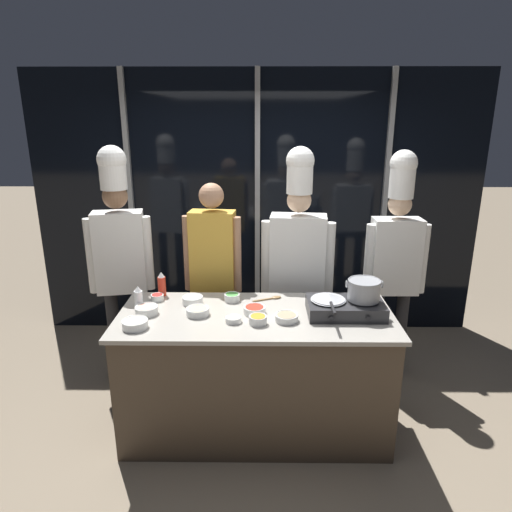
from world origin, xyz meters
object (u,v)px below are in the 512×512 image
prep_bowl_noodles (135,323)px  prep_bowl_mushrooms (287,317)px  serving_spoon_slotted (272,298)px  person_guest (213,264)px  prep_bowl_shrimp (146,310)px  chef_head (120,247)px  frying_pan (328,298)px  stock_pot (364,290)px  prep_bowl_chicken (233,319)px  prep_bowl_carrots (258,319)px  chef_sous (298,253)px  squeeze_bottle_clear (139,298)px  prep_bowl_ginger (198,311)px  squeeze_bottle_chili (162,284)px  prep_bowl_bean_sprouts (193,300)px  prep_bowl_chili_flakes (254,309)px  prep_bowl_scallions (232,297)px  prep_bowl_bell_pepper (157,297)px  chef_line (396,251)px  portable_stove (345,307)px

prep_bowl_noodles → prep_bowl_mushrooms: bearing=6.7°
serving_spoon_slotted → person_guest: (-0.48, 0.37, 0.15)m
prep_bowl_shrimp → chef_head: (-0.36, 0.67, 0.26)m
prep_bowl_mushrooms → frying_pan: bearing=19.8°
prep_bowl_mushrooms → stock_pot: bearing=11.7°
prep_bowl_shrimp → prep_bowl_mushrooms: prep_bowl_shrimp is taller
prep_bowl_chicken → chef_head: bearing=141.1°
chef_head → prep_bowl_carrots: bearing=134.1°
chef_sous → squeeze_bottle_clear: bearing=32.0°
prep_bowl_ginger → prep_bowl_carrots: (0.42, -0.14, 0.00)m
prep_bowl_ginger → prep_bowl_carrots: prep_bowl_carrots is taller
stock_pot → squeeze_bottle_chili: (-1.47, 0.34, -0.09)m
chef_head → chef_sous: 1.47m
stock_pot → prep_bowl_carrots: size_ratio=2.03×
prep_bowl_bean_sprouts → prep_bowl_chili_flakes: 0.49m
squeeze_bottle_chili → prep_bowl_carrots: squeeze_bottle_chili is taller
squeeze_bottle_chili → squeeze_bottle_clear: size_ratio=1.13×
prep_bowl_chicken → prep_bowl_scallions: bearing=94.9°
stock_pot → prep_bowl_bell_pepper: (-1.49, 0.24, -0.16)m
serving_spoon_slotted → prep_bowl_mushrooms: bearing=-77.4°
squeeze_bottle_chili → chef_sous: (1.06, 0.33, 0.15)m
prep_bowl_scallions → prep_bowl_chicken: prep_bowl_scallions is taller
prep_bowl_bean_sprouts → prep_bowl_mushrooms: prep_bowl_bean_sprouts is taller
prep_bowl_chicken → chef_head: chef_head is taller
prep_bowl_scallions → prep_bowl_ginger: bearing=-131.7°
stock_pot → serving_spoon_slotted: bearing=156.3°
chef_line → serving_spoon_slotted: bearing=24.0°
squeeze_bottle_clear → prep_bowl_mushrooms: (1.05, -0.20, -0.05)m
prep_bowl_chicken → prep_bowl_chili_flakes: bearing=45.7°
squeeze_bottle_chili → prep_bowl_noodles: size_ratio=1.12×
prep_bowl_mushrooms → serving_spoon_slotted: (-0.09, 0.39, -0.02)m
prep_bowl_noodles → person_guest: person_guest is taller
stock_pot → chef_sous: 0.78m
stock_pot → person_guest: size_ratio=0.14×
prep_bowl_carrots → prep_bowl_bean_sprouts: bearing=145.3°
prep_bowl_shrimp → serving_spoon_slotted: prep_bowl_shrimp is taller
frying_pan → prep_bowl_ginger: bearing=-179.2°
portable_stove → prep_bowl_carrots: size_ratio=4.24×
prep_bowl_scallions → chef_line: chef_line is taller
portable_stove → squeeze_bottle_chili: (-1.35, 0.34, 0.04)m
prep_bowl_chili_flakes → chef_sous: bearing=62.1°
prep_bowl_ginger → prep_bowl_shrimp: size_ratio=1.01×
prep_bowl_scallions → prep_bowl_bell_pepper: prep_bowl_scallions is taller
prep_bowl_mushrooms → chef_head: 1.57m
prep_bowl_carrots → prep_bowl_chicken: bearing=171.2°
squeeze_bottle_clear → prep_bowl_ginger: 0.45m
prep_bowl_noodles → prep_bowl_bell_pepper: bearing=84.6°
frying_pan → prep_bowl_bell_pepper: 1.28m
prep_bowl_scallions → prep_bowl_carrots: prep_bowl_carrots is taller
prep_bowl_carrots → prep_bowl_noodles: bearing=-175.0°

